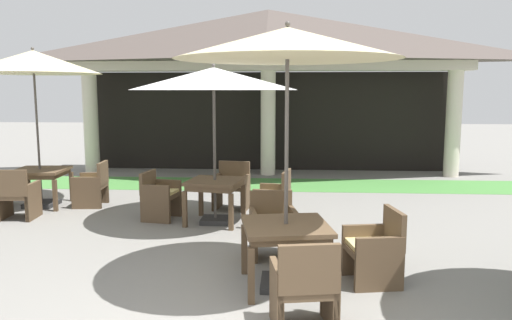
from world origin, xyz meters
TOP-DOWN VIEW (x-y plane):
  - background_pavilion at (0.00, 9.32)m, footprint 10.67×3.01m
  - lawn_strip at (0.00, 7.81)m, footprint 12.47×1.65m
  - patio_table_near_foreground at (0.49, 1.70)m, footprint 1.08×1.08m
  - patio_umbrella_near_foreground at (0.49, 1.70)m, footprint 2.44×2.44m
  - patio_chair_near_foreground_south at (0.67, 0.67)m, footprint 0.65×0.60m
  - patio_chair_near_foreground_north at (0.32, 2.72)m, footprint 0.67×0.60m
  - patio_chair_near_foreground_east at (1.52, 1.87)m, footprint 0.65×0.67m
  - patio_table_mid_left at (-0.70, 4.36)m, footprint 0.98×0.98m
  - patio_umbrella_mid_left at (-0.70, 4.36)m, footprint 2.73×2.73m
  - patio_chair_mid_left_west at (-1.69, 4.53)m, footprint 0.62×0.65m
  - patio_chair_mid_left_east at (0.30, 4.19)m, footprint 0.61×0.67m
  - patio_chair_mid_left_north at (-0.53, 5.35)m, footprint 0.69×0.59m
  - patio_table_far_back at (-4.21, 5.36)m, footprint 1.01×1.01m
  - patio_umbrella_far_back at (-4.21, 5.36)m, footprint 2.46×2.46m
  - patio_chair_far_back_south at (-4.13, 4.38)m, footprint 0.62×0.60m
  - patio_chair_far_back_east at (-3.23, 5.44)m, footprint 0.60×0.61m

SIDE VIEW (x-z plane):
  - lawn_strip at x=0.00m, z-range 0.00..0.01m
  - patio_chair_far_back_east at x=-3.23m, z-range -0.04..0.81m
  - patio_chair_near_foreground_east at x=1.52m, z-range -0.04..0.82m
  - patio_chair_near_foreground_south at x=0.67m, z-range -0.04..0.84m
  - patio_chair_near_foreground_north at x=0.32m, z-range -0.03..0.83m
  - patio_chair_mid_left_west at x=-1.69m, z-range -0.01..0.82m
  - patio_chair_far_back_south at x=-4.13m, z-range -0.04..0.85m
  - patio_chair_mid_left_north at x=-0.53m, z-range -0.02..0.86m
  - patio_chair_mid_left_east at x=0.30m, z-range -0.04..0.89m
  - patio_table_far_back at x=-4.21m, z-range 0.26..0.98m
  - patio_table_mid_left at x=-0.70m, z-range 0.26..0.99m
  - patio_table_near_foreground at x=0.49m, z-range 0.26..0.99m
  - patio_umbrella_mid_left at x=-0.70m, z-range 1.06..3.69m
  - patio_umbrella_near_foreground at x=0.49m, z-range 1.20..4.14m
  - patio_umbrella_far_back at x=-4.21m, z-range 1.20..4.20m
  - background_pavilion at x=0.00m, z-range 1.19..5.43m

